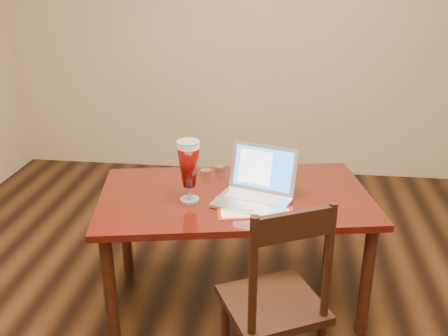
# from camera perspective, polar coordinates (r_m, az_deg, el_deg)

# --- Properties ---
(dining_table) EXTENTS (1.55, 1.06, 0.99)m
(dining_table) POSITION_cam_1_polar(r_m,az_deg,el_deg) (2.67, 1.06, -4.20)
(dining_table) COLOR #4A0B09
(dining_table) RESTS_ON ground
(dining_chair) EXTENTS (0.53, 0.53, 0.95)m
(dining_chair) POSITION_cam_1_polar(r_m,az_deg,el_deg) (2.23, 5.97, -15.04)
(dining_chair) COLOR black
(dining_chair) RESTS_ON ground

